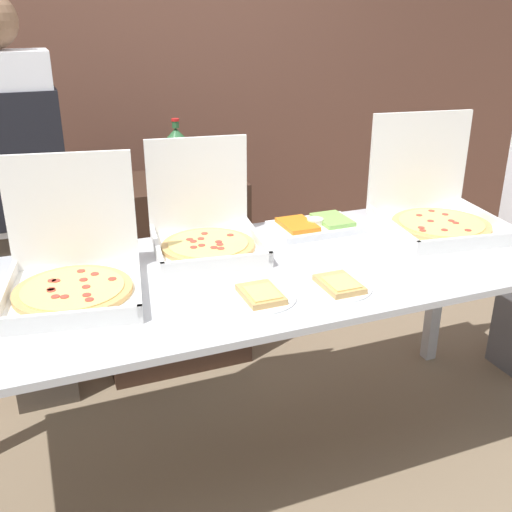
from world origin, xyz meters
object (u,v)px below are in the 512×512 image
(soda_can_colored, at_px, (113,184))
(person_server_vest, at_px, (16,194))
(pizza_box_near_right, at_px, (205,230))
(pizza_box_near_left, at_px, (73,270))
(soda_bottle, at_px, (177,152))
(pizza_box_far_left, at_px, (435,209))
(soda_can_silver, at_px, (201,169))
(paper_plate_front_right, at_px, (261,295))
(veggie_tray, at_px, (315,226))
(paper_plate_front_center, at_px, (339,285))

(soda_can_colored, relative_size, person_server_vest, 0.07)
(pizza_box_near_right, height_order, soda_can_colored, pizza_box_near_right)
(pizza_box_near_left, xyz_separation_m, soda_bottle, (0.61, 0.97, 0.14))
(pizza_box_near_left, height_order, pizza_box_far_left, pizza_box_far_left)
(pizza_box_near_right, height_order, soda_can_silver, pizza_box_near_right)
(pizza_box_far_left, relative_size, paper_plate_front_right, 2.32)
(pizza_box_far_left, height_order, veggie_tray, pizza_box_far_left)
(pizza_box_far_left, relative_size, soda_can_silver, 4.39)
(soda_bottle, bearing_deg, soda_can_silver, -59.85)
(person_server_vest, bearing_deg, soda_can_colored, 176.10)
(soda_can_colored, bearing_deg, soda_can_silver, 13.97)
(soda_bottle, height_order, soda_can_colored, soda_bottle)
(pizza_box_near_left, distance_m, person_server_vest, 0.77)
(soda_bottle, xyz_separation_m, person_server_vest, (-0.76, -0.22, -0.07))
(veggie_tray, bearing_deg, soda_bottle, 118.77)
(veggie_tray, xyz_separation_m, soda_can_silver, (-0.32, 0.60, 0.14))
(paper_plate_front_right, height_order, soda_can_colored, soda_can_colored)
(paper_plate_front_center, distance_m, person_server_vest, 1.45)
(veggie_tray, distance_m, soda_can_silver, 0.69)
(pizza_box_far_left, distance_m, soda_bottle, 1.27)
(soda_can_colored, bearing_deg, pizza_box_far_left, -26.52)
(soda_bottle, height_order, person_server_vest, person_server_vest)
(paper_plate_front_right, bearing_deg, veggie_tray, 48.44)
(paper_plate_front_right, bearing_deg, soda_can_colored, 107.00)
(pizza_box_near_left, bearing_deg, pizza_box_near_right, 32.12)
(pizza_box_far_left, bearing_deg, soda_can_silver, 145.96)
(pizza_box_near_left, bearing_deg, paper_plate_front_center, -10.38)
(pizza_box_near_right, bearing_deg, soda_can_colored, 125.34)
(veggie_tray, distance_m, soda_bottle, 0.86)
(pizza_box_far_left, bearing_deg, soda_can_colored, 161.28)
(paper_plate_front_right, xyz_separation_m, soda_can_silver, (0.13, 1.11, 0.15))
(paper_plate_front_right, xyz_separation_m, soda_can_colored, (-0.31, 1.00, 0.15))
(soda_bottle, relative_size, soda_can_silver, 2.31)
(pizza_box_near_left, xyz_separation_m, pizza_box_far_left, (1.52, 0.09, 0.00))
(pizza_box_near_right, xyz_separation_m, pizza_box_far_left, (1.00, -0.13, 0.01))
(paper_plate_front_center, relative_size, soda_can_colored, 1.80)
(pizza_box_far_left, bearing_deg, person_server_vest, 166.24)
(pizza_box_near_left, distance_m, paper_plate_front_center, 0.90)
(pizza_box_near_right, height_order, veggie_tray, pizza_box_near_right)
(soda_bottle, bearing_deg, pizza_box_near_left, -122.37)
(pizza_box_near_right, bearing_deg, paper_plate_front_right, -78.84)
(pizza_box_near_right, distance_m, person_server_vest, 0.86)
(paper_plate_front_center, relative_size, soda_bottle, 0.78)
(pizza_box_near_right, height_order, person_server_vest, person_server_vest)
(pizza_box_far_left, height_order, paper_plate_front_center, pizza_box_far_left)
(veggie_tray, height_order, soda_can_silver, soda_can_silver)
(pizza_box_near_right, relative_size, soda_can_colored, 3.82)
(paper_plate_front_center, height_order, soda_can_colored, soda_can_colored)
(pizza_box_near_left, height_order, soda_bottle, pizza_box_near_left)
(paper_plate_front_center, distance_m, soda_bottle, 1.31)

